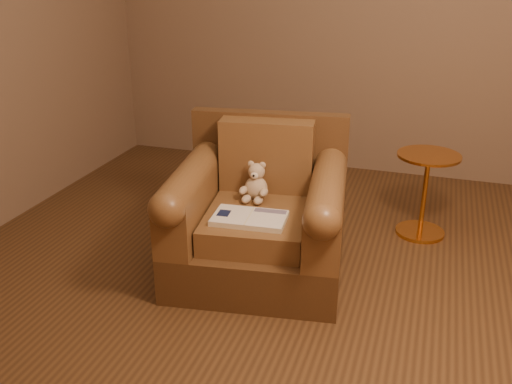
% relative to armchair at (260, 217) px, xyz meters
% --- Properties ---
extents(floor, '(4.00, 4.00, 0.00)m').
position_rel_armchair_xyz_m(floor, '(0.24, -0.21, -0.31)').
color(floor, '#51341B').
rests_on(floor, ground).
extents(armchair, '(1.01, 0.97, 0.81)m').
position_rel_armchair_xyz_m(armchair, '(0.00, 0.00, 0.00)').
color(armchair, '#52341B').
rests_on(armchair, floor).
extents(teddy_bear, '(0.16, 0.18, 0.22)m').
position_rel_armchair_xyz_m(teddy_bear, '(-0.05, 0.07, 0.16)').
color(teddy_bear, '#C5AB8A').
rests_on(teddy_bear, armchair).
extents(guidebook, '(0.39, 0.25, 0.03)m').
position_rel_armchair_xyz_m(guidebook, '(0.01, -0.21, 0.09)').
color(guidebook, beige).
rests_on(guidebook, armchair).
extents(side_table, '(0.38, 0.38, 0.53)m').
position_rel_armchair_xyz_m(side_table, '(0.84, 0.71, -0.03)').
color(side_table, gold).
rests_on(side_table, floor).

